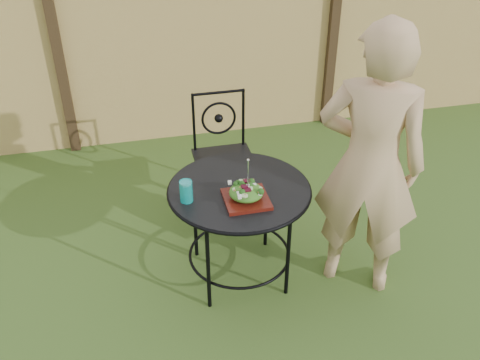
{
  "coord_description": "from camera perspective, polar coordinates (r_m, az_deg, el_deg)",
  "views": [
    {
      "loc": [
        -0.78,
        -2.69,
        2.62
      ],
      "look_at": [
        -0.12,
        0.1,
        0.75
      ],
      "focal_mm": 40.0,
      "sensor_mm": 36.0,
      "label": 1
    }
  ],
  "objects": [
    {
      "name": "salad_plate",
      "position": [
        3.27,
        0.67,
        -2.06
      ],
      "size": [
        0.27,
        0.27,
        0.02
      ],
      "primitive_type": "cube",
      "color": "#3F0C09",
      "rests_on": "patio_table"
    },
    {
      "name": "ground",
      "position": [
        3.83,
        2.13,
        -10.03
      ],
      "size": [
        60.0,
        60.0,
        0.0
      ],
      "primitive_type": "plane",
      "color": "#284C18",
      "rests_on": "ground"
    },
    {
      "name": "fork",
      "position": [
        3.17,
        0.86,
        0.66
      ],
      "size": [
        0.01,
        0.01,
        0.18
      ],
      "primitive_type": "cylinder",
      "color": "silver",
      "rests_on": "salad"
    },
    {
      "name": "drinking_glass",
      "position": [
        3.25,
        -5.77,
        -1.2
      ],
      "size": [
        0.08,
        0.08,
        0.14
      ],
      "primitive_type": "cylinder",
      "color": "#0C9592",
      "rests_on": "patio_table"
    },
    {
      "name": "diner",
      "position": [
        3.35,
        13.65,
        1.57
      ],
      "size": [
        0.8,
        0.72,
        1.83
      ],
      "primitive_type": "imported",
      "rotation": [
        0.0,
        0.0,
        2.61
      ],
      "color": "tan",
      "rests_on": "ground"
    },
    {
      "name": "salad",
      "position": [
        3.24,
        0.67,
        -1.3
      ],
      "size": [
        0.21,
        0.21,
        0.08
      ],
      "primitive_type": "ellipsoid",
      "color": "#235614",
      "rests_on": "salad_plate"
    },
    {
      "name": "patio_chair",
      "position": [
        4.23,
        -1.81,
        3.06
      ],
      "size": [
        0.46,
        0.46,
        0.95
      ],
      "color": "black",
      "rests_on": "ground"
    },
    {
      "name": "fence",
      "position": [
        5.22,
        -4.11,
        14.34
      ],
      "size": [
        8.0,
        0.12,
        1.9
      ],
      "color": "#E4C470",
      "rests_on": "ground"
    },
    {
      "name": "patio_table",
      "position": [
        3.47,
        -0.08,
        -2.75
      ],
      "size": [
        0.92,
        0.92,
        0.72
      ],
      "color": "black",
      "rests_on": "ground"
    }
  ]
}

